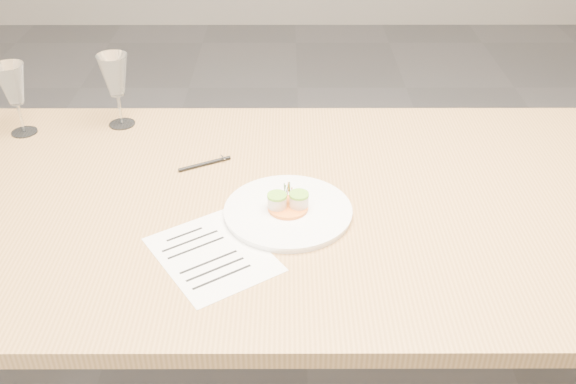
{
  "coord_description": "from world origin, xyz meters",
  "views": [
    {
      "loc": [
        -0.07,
        -1.3,
        1.62
      ],
      "look_at": [
        -0.06,
        -0.05,
        0.8
      ],
      "focal_mm": 40.0,
      "sensor_mm": 36.0,
      "label": 1
    }
  ],
  "objects_px": {
    "ballpoint_pen": "(205,164)",
    "wine_glass_1": "(115,77)",
    "dinner_plate": "(288,210)",
    "wine_glass_0": "(13,86)",
    "dining_table": "(313,221)",
    "recipe_sheet": "(212,254)"
  },
  "relations": [
    {
      "from": "dining_table",
      "to": "wine_glass_1",
      "type": "xyz_separation_m",
      "value": [
        -0.55,
        0.39,
        0.22
      ]
    },
    {
      "from": "recipe_sheet",
      "to": "wine_glass_0",
      "type": "relative_size",
      "value": 1.66
    },
    {
      "from": "dining_table",
      "to": "wine_glass_0",
      "type": "xyz_separation_m",
      "value": [
        -0.82,
        0.34,
        0.21
      ]
    },
    {
      "from": "ballpoint_pen",
      "to": "wine_glass_1",
      "type": "bearing_deg",
      "value": 111.4
    },
    {
      "from": "wine_glass_0",
      "to": "wine_glass_1",
      "type": "height_order",
      "value": "wine_glass_1"
    },
    {
      "from": "wine_glass_0",
      "to": "recipe_sheet",
      "type": "bearing_deg",
      "value": -43.19
    },
    {
      "from": "ballpoint_pen",
      "to": "wine_glass_0",
      "type": "distance_m",
      "value": 0.59
    },
    {
      "from": "wine_glass_1",
      "to": "ballpoint_pen",
      "type": "bearing_deg",
      "value": -41.15
    },
    {
      "from": "wine_glass_1",
      "to": "wine_glass_0",
      "type": "bearing_deg",
      "value": -169.47
    },
    {
      "from": "wine_glass_1",
      "to": "dining_table",
      "type": "bearing_deg",
      "value": -35.37
    },
    {
      "from": "dinner_plate",
      "to": "wine_glass_1",
      "type": "distance_m",
      "value": 0.69
    },
    {
      "from": "wine_glass_0",
      "to": "wine_glass_1",
      "type": "bearing_deg",
      "value": 10.53
    },
    {
      "from": "recipe_sheet",
      "to": "wine_glass_1",
      "type": "relative_size",
      "value": 1.6
    },
    {
      "from": "dinner_plate",
      "to": "wine_glass_0",
      "type": "height_order",
      "value": "wine_glass_0"
    },
    {
      "from": "recipe_sheet",
      "to": "dinner_plate",
      "type": "bearing_deg",
      "value": 8.79
    },
    {
      "from": "dining_table",
      "to": "wine_glass_1",
      "type": "bearing_deg",
      "value": 144.63
    },
    {
      "from": "dinner_plate",
      "to": "wine_glass_0",
      "type": "xyz_separation_m",
      "value": [
        -0.76,
        0.41,
        0.13
      ]
    },
    {
      "from": "dining_table",
      "to": "recipe_sheet",
      "type": "height_order",
      "value": "recipe_sheet"
    },
    {
      "from": "ballpoint_pen",
      "to": "wine_glass_1",
      "type": "relative_size",
      "value": 0.62
    },
    {
      "from": "dining_table",
      "to": "ballpoint_pen",
      "type": "xyz_separation_m",
      "value": [
        -0.28,
        0.16,
        0.07
      ]
    },
    {
      "from": "dinner_plate",
      "to": "wine_glass_1",
      "type": "height_order",
      "value": "wine_glass_1"
    },
    {
      "from": "recipe_sheet",
      "to": "wine_glass_0",
      "type": "xyz_separation_m",
      "value": [
        -0.6,
        0.56,
        0.15
      ]
    }
  ]
}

